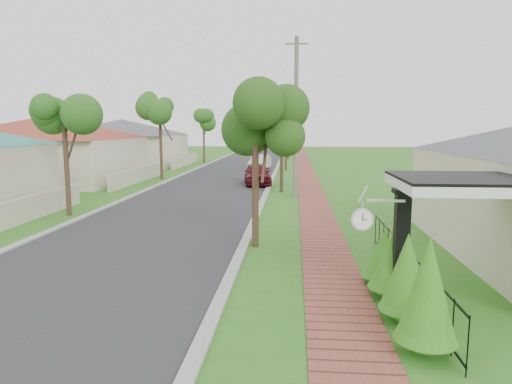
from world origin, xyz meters
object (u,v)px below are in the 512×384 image
at_px(parked_car_white, 260,163).
at_px(station_clock, 364,218).
at_px(porch_post, 401,253).
at_px(parked_car_red, 257,174).
at_px(utility_pole, 296,117).
at_px(near_tree, 255,130).

bearing_deg(parked_car_white, station_clock, -73.78).
xyz_separation_m(porch_post, parked_car_red, (-4.74, 20.34, -0.41)).
height_order(parked_car_red, utility_pole, utility_pole).
distance_m(near_tree, utility_pole, 10.75).
relative_size(porch_post, utility_pole, 0.29).
distance_m(parked_car_white, near_tree, 26.67).
xyz_separation_m(parked_car_red, near_tree, (1.21, -15.85, 3.01)).
xyz_separation_m(parked_car_white, utility_pole, (3.13, -15.77, 3.68)).
bearing_deg(station_clock, parked_car_red, 100.58).
distance_m(parked_car_red, near_tree, 16.18).
distance_m(porch_post, parked_car_white, 31.39).
bearing_deg(utility_pole, parked_car_red, 115.62).
height_order(utility_pole, station_clock, utility_pole).
bearing_deg(utility_pole, near_tree, -96.84).
relative_size(utility_pole, station_clock, 7.95).
relative_size(porch_post, station_clock, 2.34).
bearing_deg(parked_car_red, near_tree, -93.28).
bearing_deg(porch_post, parked_car_white, 99.88).
xyz_separation_m(parked_car_red, station_clock, (3.88, -20.74, 1.24)).
bearing_deg(near_tree, station_clock, -61.41).
xyz_separation_m(parked_car_white, near_tree, (1.85, -26.43, 3.07)).
relative_size(parked_car_white, near_tree, 0.84).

